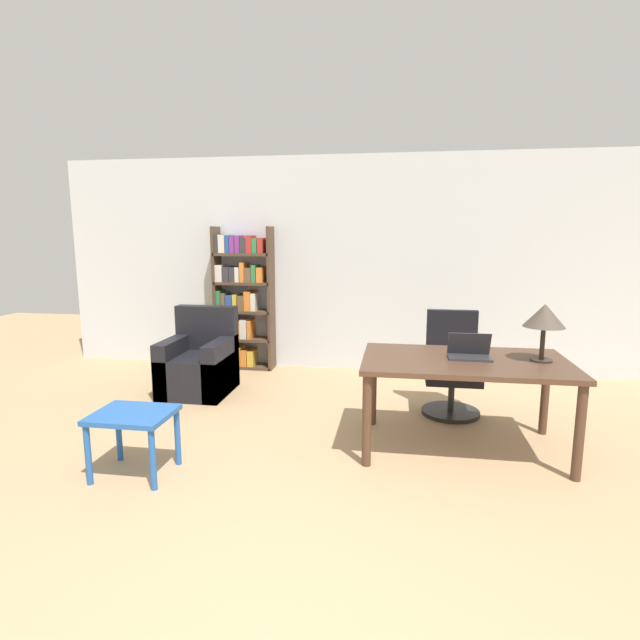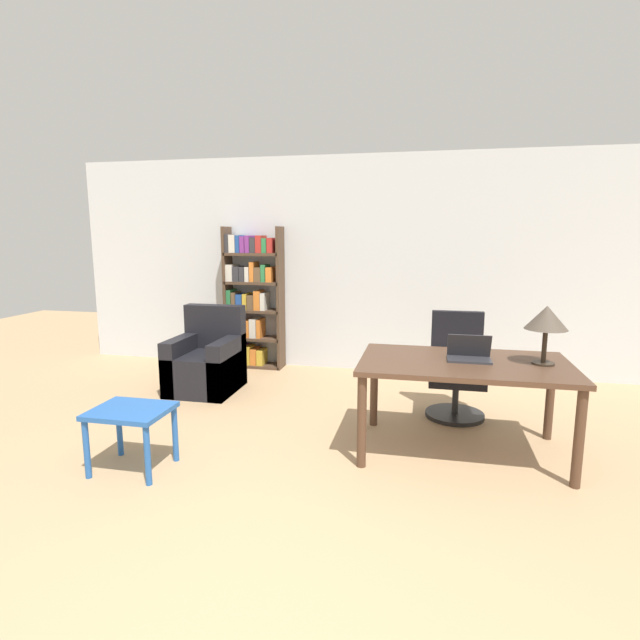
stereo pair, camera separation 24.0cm
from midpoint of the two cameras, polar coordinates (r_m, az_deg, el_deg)
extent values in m
cube|color=silver|center=(6.34, 7.45, 6.25)|extent=(8.00, 0.06, 2.70)
cube|color=#4C3323|center=(4.11, 17.78, -4.79)|extent=(1.61, 0.97, 0.04)
cylinder|color=#4C3323|center=(3.81, 6.63, -11.47)|extent=(0.07, 0.07, 0.71)
cylinder|color=#4C3323|center=(3.97, 29.09, -11.79)|extent=(0.07, 0.07, 0.71)
cylinder|color=#4C3323|center=(4.61, 7.69, -7.67)|extent=(0.07, 0.07, 0.71)
cylinder|color=#4C3323|center=(4.75, 26.14, -8.11)|extent=(0.07, 0.07, 0.71)
cube|color=#2D2D33|center=(4.12, 18.28, -4.35)|extent=(0.33, 0.20, 0.02)
cube|color=#2D2D33|center=(4.16, 18.27, -2.80)|extent=(0.33, 0.09, 0.19)
cube|color=white|center=(4.16, 18.26, -2.75)|extent=(0.30, 0.07, 0.16)
cylinder|color=#2D2319|center=(4.23, 25.64, -4.49)|extent=(0.17, 0.17, 0.01)
cylinder|color=#2D2319|center=(4.20, 25.78, -2.69)|extent=(0.04, 0.04, 0.26)
cone|color=#4C4238|center=(4.17, 26.00, 0.25)|extent=(0.31, 0.31, 0.18)
cylinder|color=black|center=(5.07, 16.46, -10.35)|extent=(0.55, 0.55, 0.04)
cylinder|color=#262626|center=(5.02, 16.56, -8.50)|extent=(0.06, 0.06, 0.30)
cube|color=black|center=(4.96, 16.67, -6.28)|extent=(0.52, 0.52, 0.10)
cube|color=black|center=(5.10, 16.67, -2.10)|extent=(0.49, 0.08, 0.55)
cube|color=#2356A3|center=(3.92, -19.21, -9.80)|extent=(0.55, 0.46, 0.04)
cylinder|color=#2356A3|center=(3.98, -23.54, -13.41)|extent=(0.04, 0.04, 0.44)
cylinder|color=#2356A3|center=(3.74, -17.34, -14.58)|extent=(0.04, 0.04, 0.44)
cylinder|color=#2356A3|center=(4.28, -20.46, -11.58)|extent=(0.04, 0.04, 0.44)
cylinder|color=#2356A3|center=(4.05, -14.58, -12.50)|extent=(0.04, 0.04, 0.44)
cube|color=black|center=(5.70, -11.79, -5.86)|extent=(0.69, 0.76, 0.43)
cube|color=black|center=(5.86, -10.76, -0.72)|extent=(0.69, 0.16, 0.50)
cube|color=black|center=(5.79, -14.25, -4.82)|extent=(0.16, 0.76, 0.61)
cube|color=black|center=(5.58, -9.30, -5.20)|extent=(0.16, 0.76, 0.61)
cube|color=#4C3828|center=(6.64, -9.43, 2.57)|extent=(0.04, 0.28, 1.83)
cube|color=#4C3828|center=(6.41, -3.45, 2.43)|extent=(0.04, 0.28, 1.83)
cube|color=#4C3828|center=(6.68, -6.35, -5.13)|extent=(0.72, 0.28, 0.04)
cube|color=orange|center=(6.76, -8.87, -3.95)|extent=(0.06, 0.24, 0.21)
cube|color=orange|center=(6.73, -8.29, -3.81)|extent=(0.07, 0.24, 0.25)
cube|color=#7F338C|center=(6.70, -7.68, -3.86)|extent=(0.07, 0.24, 0.25)
cube|color=gold|center=(6.67, -7.03, -3.93)|extent=(0.08, 0.24, 0.24)
cube|color=orange|center=(6.65, -6.34, -4.10)|extent=(0.08, 0.24, 0.21)
cube|color=gold|center=(6.63, -5.61, -4.20)|extent=(0.08, 0.24, 0.20)
cube|color=#4C3828|center=(6.60, -6.41, -2.07)|extent=(0.72, 0.28, 0.04)
cube|color=silver|center=(6.67, -8.89, -0.71)|extent=(0.08, 0.24, 0.26)
cube|color=orange|center=(6.65, -8.27, -0.82)|extent=(0.07, 0.24, 0.24)
cube|color=#7F338C|center=(6.63, -7.73, -1.00)|extent=(0.05, 0.24, 0.20)
cube|color=orange|center=(6.60, -7.15, -0.93)|extent=(0.09, 0.24, 0.22)
cube|color=silver|center=(6.57, -6.38, -0.86)|extent=(0.09, 0.24, 0.25)
cube|color=orange|center=(6.55, -5.73, -0.93)|extent=(0.05, 0.24, 0.24)
cube|color=#4C3828|center=(6.53, -6.47, 1.07)|extent=(0.72, 0.28, 0.04)
cube|color=#2D7F47|center=(6.62, -9.06, 2.38)|extent=(0.06, 0.24, 0.25)
cube|color=brown|center=(6.60, -8.55, 2.24)|extent=(0.06, 0.24, 0.22)
cube|color=#234C99|center=(6.58, -7.92, 2.12)|extent=(0.08, 0.24, 0.20)
cube|color=gold|center=(6.55, -7.29, 2.14)|extent=(0.06, 0.24, 0.21)
cube|color=brown|center=(6.52, -6.64, 2.06)|extent=(0.08, 0.24, 0.19)
cube|color=orange|center=(6.49, -5.91, 2.29)|extent=(0.08, 0.24, 0.25)
cube|color=silver|center=(6.47, -5.25, 2.17)|extent=(0.06, 0.24, 0.22)
cube|color=#4C3828|center=(6.49, -6.53, 4.26)|extent=(0.72, 0.28, 0.04)
cube|color=silver|center=(6.58, -9.00, 5.37)|extent=(0.09, 0.24, 0.21)
cube|color=#333338|center=(6.55, -8.24, 5.27)|extent=(0.08, 0.24, 0.19)
cube|color=#333338|center=(6.52, -7.58, 5.25)|extent=(0.07, 0.24, 0.19)
cube|color=silver|center=(6.50, -7.01, 5.24)|extent=(0.05, 0.24, 0.19)
cube|color=orange|center=(6.47, -6.48, 5.51)|extent=(0.06, 0.24, 0.25)
cube|color=brown|center=(6.45, -5.84, 5.22)|extent=(0.09, 0.24, 0.18)
cube|color=#2D7F47|center=(6.43, -5.19, 5.37)|extent=(0.06, 0.24, 0.22)
cube|color=orange|center=(6.41, -4.55, 5.22)|extent=(0.08, 0.24, 0.19)
cube|color=#4C3828|center=(6.47, -6.59, 7.49)|extent=(0.72, 0.28, 0.04)
cube|color=#333338|center=(6.57, -9.25, 8.63)|extent=(0.05, 0.24, 0.23)
cube|color=silver|center=(6.54, -8.67, 8.62)|extent=(0.08, 0.24, 0.23)
cube|color=#234C99|center=(6.52, -8.06, 8.60)|extent=(0.05, 0.24, 0.22)
cube|color=#7F338C|center=(6.50, -7.53, 8.55)|extent=(0.06, 0.24, 0.21)
cube|color=#7F338C|center=(6.47, -6.97, 8.61)|extent=(0.06, 0.24, 0.22)
cube|color=#333338|center=(6.45, -6.37, 8.50)|extent=(0.07, 0.24, 0.19)
cube|color=#B72D28|center=(6.43, -5.70, 8.62)|extent=(0.08, 0.24, 0.22)
cube|color=#2D7F47|center=(6.41, -5.06, 8.47)|extent=(0.06, 0.24, 0.18)
cube|color=#B72D28|center=(6.38, -4.44, 8.50)|extent=(0.07, 0.24, 0.19)
camera|label=1|loc=(0.12, -88.40, 0.28)|focal=28.00mm
camera|label=2|loc=(0.12, 91.60, -0.28)|focal=28.00mm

